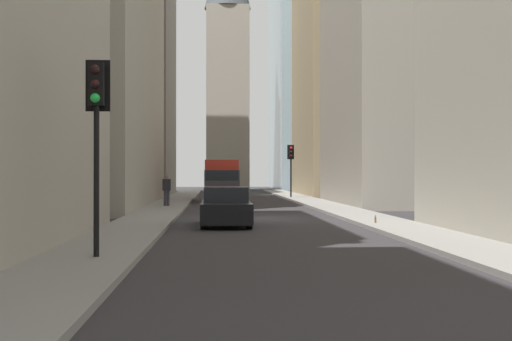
{
  "coord_description": "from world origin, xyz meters",
  "views": [
    {
      "loc": [
        -27.33,
        1.73,
        1.89
      ],
      "look_at": [
        13.03,
        -0.73,
        2.11
      ],
      "focal_mm": 45.26,
      "sensor_mm": 36.0,
      "label": 1
    }
  ],
  "objects_px": {
    "pedestrian": "(167,189)",
    "traffic_light_midblock": "(291,159)",
    "delivery_truck": "(222,180)",
    "discarded_bottle": "(375,220)",
    "traffic_light_foreground": "(96,111)",
    "sedan_black": "(226,208)"
  },
  "relations": [
    {
      "from": "pedestrian",
      "to": "traffic_light_midblock",
      "type": "bearing_deg",
      "value": -32.25
    },
    {
      "from": "delivery_truck",
      "to": "pedestrian",
      "type": "distance_m",
      "value": 8.99
    },
    {
      "from": "discarded_bottle",
      "to": "pedestrian",
      "type": "bearing_deg",
      "value": 33.14
    },
    {
      "from": "delivery_truck",
      "to": "discarded_bottle",
      "type": "bearing_deg",
      "value": -165.95
    },
    {
      "from": "traffic_light_foreground",
      "to": "sedan_black",
      "type": "bearing_deg",
      "value": -16.48
    },
    {
      "from": "traffic_light_midblock",
      "to": "discarded_bottle",
      "type": "distance_m",
      "value": 26.41
    },
    {
      "from": "delivery_truck",
      "to": "pedestrian",
      "type": "relative_size",
      "value": 3.74
    },
    {
      "from": "delivery_truck",
      "to": "traffic_light_foreground",
      "type": "distance_m",
      "value": 30.5
    },
    {
      "from": "sedan_black",
      "to": "pedestrian",
      "type": "height_order",
      "value": "pedestrian"
    },
    {
      "from": "traffic_light_foreground",
      "to": "discarded_bottle",
      "type": "relative_size",
      "value": 15.52
    },
    {
      "from": "traffic_light_foreground",
      "to": "pedestrian",
      "type": "bearing_deg",
      "value": 0.57
    },
    {
      "from": "traffic_light_midblock",
      "to": "pedestrian",
      "type": "height_order",
      "value": "traffic_light_midblock"
    },
    {
      "from": "delivery_truck",
      "to": "traffic_light_foreground",
      "type": "xyz_separation_m",
      "value": [
        -30.31,
        2.87,
        1.76
      ]
    },
    {
      "from": "delivery_truck",
      "to": "sedan_black",
      "type": "relative_size",
      "value": 1.5
    },
    {
      "from": "sedan_black",
      "to": "traffic_light_foreground",
      "type": "xyz_separation_m",
      "value": [
        -9.71,
        2.87,
        2.56
      ]
    },
    {
      "from": "pedestrian",
      "to": "delivery_truck",
      "type": "bearing_deg",
      "value": -20.12
    },
    {
      "from": "delivery_truck",
      "to": "pedestrian",
      "type": "xyz_separation_m",
      "value": [
        -8.43,
        3.09,
        -0.38
      ]
    },
    {
      "from": "sedan_black",
      "to": "traffic_light_midblock",
      "type": "bearing_deg",
      "value": -11.8
    },
    {
      "from": "traffic_light_midblock",
      "to": "discarded_bottle",
      "type": "bearing_deg",
      "value": -179.98
    },
    {
      "from": "sedan_black",
      "to": "discarded_bottle",
      "type": "relative_size",
      "value": 15.93
    },
    {
      "from": "traffic_light_foreground",
      "to": "discarded_bottle",
      "type": "height_order",
      "value": "traffic_light_foreground"
    },
    {
      "from": "delivery_truck",
      "to": "traffic_light_foreground",
      "type": "relative_size",
      "value": 1.54
    }
  ]
}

